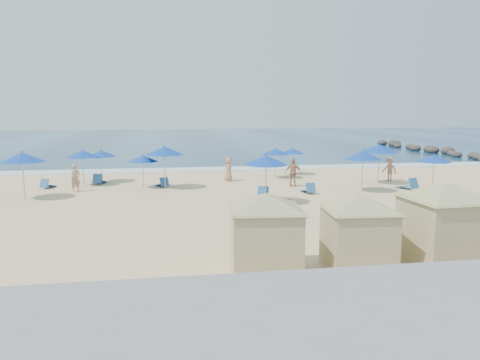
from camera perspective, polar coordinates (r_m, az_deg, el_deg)
name	(u,v)px	position (r m, az deg, el deg)	size (l,w,h in m)	color
ground	(283,208)	(23.43, 5.28, -3.40)	(160.00, 160.00, 0.00)	beige
ocean	(199,139)	(77.54, -5.04, 4.99)	(160.00, 80.00, 0.06)	navy
surf_line	(236,169)	(38.42, -0.55, 1.39)	(160.00, 2.50, 0.08)	white
seawall	(442,307)	(11.26, 23.45, -14.06)	(160.00, 6.10, 1.22)	gray
rock_jetty	(438,151)	(55.91, 22.98, 3.30)	(2.56, 26.66, 0.96)	#2C2725
trash_bin	(281,209)	(21.18, 5.03, -3.57)	(0.81, 0.81, 0.81)	black
cabana_0	(265,223)	(13.78, 3.13, -5.30)	(4.29, 4.29, 2.70)	tan
cabana_1	(359,223)	(14.54, 14.25, -5.10)	(4.11, 4.11, 2.58)	tan
cabana_2	(445,214)	(15.77, 23.71, -3.78)	(4.66, 4.66, 2.93)	tan
umbrella_0	(82,154)	(31.48, -18.67, 3.04)	(2.08, 2.08, 2.37)	#A5A8AD
umbrella_1	(22,157)	(27.83, -25.02, 2.52)	(2.33, 2.33, 2.65)	#A5A8AD
umbrella_2	(101,153)	(32.58, -16.56, 3.12)	(1.98, 1.98, 2.25)	#A5A8AD
umbrella_3	(143,158)	(29.55, -11.77, 2.59)	(1.88, 1.88, 2.14)	#A5A8AD
umbrella_4	(164,151)	(29.04, -9.20, 3.54)	(2.39, 2.39, 2.72)	#A5A8AD
umbrella_5	(266,160)	(24.02, 3.19, 2.43)	(2.31, 2.31, 2.63)	#A5A8AD
umbrella_6	(276,151)	(33.05, 4.38, 3.49)	(1.96, 1.96, 2.23)	#A5A8AD
umbrella_7	(363,155)	(28.43, 14.75, 2.92)	(2.21, 2.21, 2.52)	#A5A8AD
umbrella_8	(292,151)	(35.12, 6.38, 3.55)	(1.83, 1.83, 2.08)	#A5A8AD
umbrella_9	(379,148)	(31.85, 16.61, 3.72)	(2.38, 2.38, 2.71)	#A5A8AD
umbrella_10	(434,158)	(30.09, 22.55, 2.45)	(2.00, 2.00, 2.28)	#A5A8AD
beach_chair_0	(47,185)	(31.47, -22.46, -0.53)	(0.85, 1.26, 0.64)	#285A95
beach_chair_1	(99,180)	(32.03, -16.80, -0.04)	(0.79, 1.39, 0.72)	#285A95
beach_chair_2	(163,183)	(29.92, -9.42, -0.42)	(0.92, 1.31, 0.66)	#285A95
beach_chair_3	(264,194)	(25.76, 2.98, -1.71)	(1.07, 1.46, 0.73)	#285A95
beach_chair_4	(309,189)	(27.60, 8.37, -1.14)	(0.60, 1.24, 0.67)	#285A95
beach_chair_5	(409,185)	(30.44, 19.89, -0.60)	(1.00, 1.49, 0.75)	#285A95
beachgoer_0	(76,178)	(29.34, -19.41, 0.18)	(0.59, 0.39, 1.63)	tan
beachgoer_1	(293,172)	(29.82, 6.51, 0.93)	(1.06, 0.44, 1.81)	tan
beachgoer_2	(389,169)	(33.48, 17.76, 1.27)	(1.07, 0.61, 1.65)	tan
beachgoer_3	(229,169)	(31.96, -1.41, 1.33)	(0.80, 0.52, 1.64)	tan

